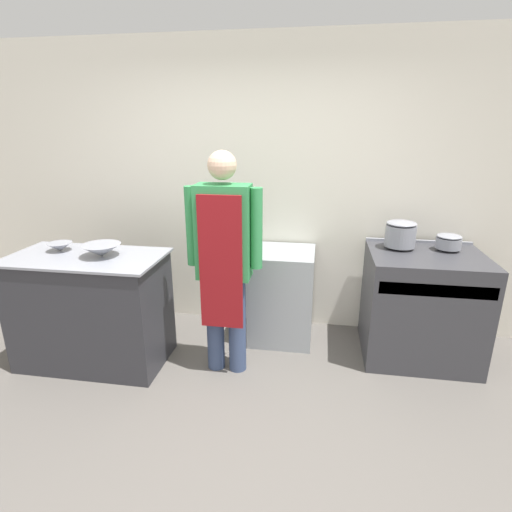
{
  "coord_description": "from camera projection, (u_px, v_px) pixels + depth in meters",
  "views": [
    {
      "loc": [
        0.54,
        -1.85,
        1.92
      ],
      "look_at": [
        0.08,
        1.03,
        0.97
      ],
      "focal_mm": 28.0,
      "sensor_mm": 36.0,
      "label": 1
    }
  ],
  "objects": [
    {
      "name": "sauce_pot",
      "position": [
        449.0,
        241.0,
        3.33
      ],
      "size": [
        0.2,
        0.2,
        0.12
      ],
      "color": "gray",
      "rests_on": "stove"
    },
    {
      "name": "fridge_unit",
      "position": [
        282.0,
        295.0,
        3.71
      ],
      "size": [
        0.57,
        0.57,
        0.85
      ],
      "color": "#93999E",
      "rests_on": "ground_plane"
    },
    {
      "name": "ground_plane",
      "position": [
        216.0,
        459.0,
        2.41
      ],
      "size": [
        14.0,
        14.0,
        0.0
      ],
      "primitive_type": "plane",
      "color": "#5B5651"
    },
    {
      "name": "small_bowl",
      "position": [
        60.0,
        247.0,
        3.29
      ],
      "size": [
        0.2,
        0.2,
        0.07
      ],
      "color": "gray",
      "rests_on": "prep_counter"
    },
    {
      "name": "wall_back",
      "position": [
        262.0,
        189.0,
        3.77
      ],
      "size": [
        8.0,
        0.05,
        2.7
      ],
      "color": "silver",
      "rests_on": "ground_plane"
    },
    {
      "name": "stove",
      "position": [
        421.0,
        306.0,
        3.4
      ],
      "size": [
        0.92,
        0.76,
        0.94
      ],
      "color": "#38383D",
      "rests_on": "ground_plane"
    },
    {
      "name": "stock_pot",
      "position": [
        401.0,
        233.0,
        3.37
      ],
      "size": [
        0.25,
        0.25,
        0.22
      ],
      "color": "gray",
      "rests_on": "stove"
    },
    {
      "name": "mixing_bowl",
      "position": [
        101.0,
        250.0,
        3.14
      ],
      "size": [
        0.31,
        0.31,
        0.1
      ],
      "color": "gray",
      "rests_on": "prep_counter"
    },
    {
      "name": "prep_counter",
      "position": [
        92.0,
        309.0,
        3.31
      ],
      "size": [
        1.23,
        0.66,
        0.94
      ],
      "color": "#2D2D33",
      "rests_on": "ground_plane"
    },
    {
      "name": "person_cook",
      "position": [
        224.0,
        254.0,
        3.02
      ],
      "size": [
        0.58,
        0.24,
        1.76
      ],
      "color": "#38476B",
      "rests_on": "ground_plane"
    }
  ]
}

